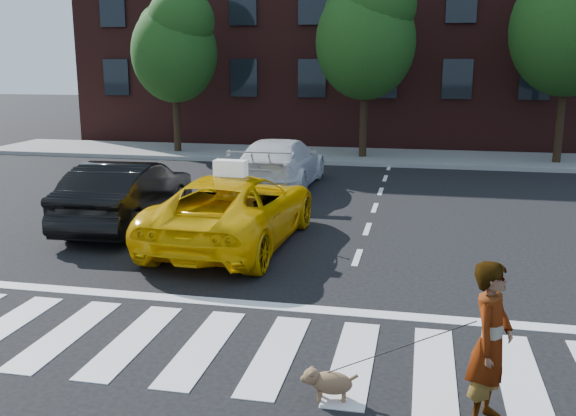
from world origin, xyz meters
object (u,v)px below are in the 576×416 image
at_px(dog, 327,382).
at_px(woman, 491,344).
at_px(tree_mid, 367,29).
at_px(tree_right, 571,15).
at_px(white_suv, 280,163).
at_px(tree_left, 175,42).
at_px(black_sedan, 127,194).
at_px(taxi, 234,209).

bearing_deg(dog, woman, -9.35).
height_order(tree_mid, woman, tree_mid).
bearing_deg(tree_right, white_suv, -146.09).
bearing_deg(tree_left, black_sedan, -74.26).
xyz_separation_m(black_sedan, woman, (7.31, -6.87, 0.12)).
distance_m(tree_mid, taxi, 12.89).
relative_size(white_suv, dog, 7.89).
height_order(tree_left, woman, tree_left).
xyz_separation_m(tree_mid, woman, (2.97, -18.08, -3.98)).
height_order(taxi, white_suv, white_suv).
relative_size(tree_right, taxi, 1.47).
bearing_deg(black_sedan, taxi, 159.83).
height_order(white_suv, dog, white_suv).
height_order(tree_left, tree_right, tree_right).
bearing_deg(tree_mid, black_sedan, -111.16).
bearing_deg(dog, tree_right, 66.16).
relative_size(tree_mid, taxi, 1.35).
bearing_deg(tree_mid, tree_left, 180.00).
bearing_deg(woman, tree_mid, 31.33).
bearing_deg(tree_left, taxi, -63.80).
bearing_deg(tree_right, tree_mid, 180.00).
xyz_separation_m(tree_mid, tree_right, (7.00, -0.00, 0.41)).
distance_m(white_suv, woman, 13.04).
xyz_separation_m(white_suv, dog, (3.21, -11.98, -0.53)).
bearing_deg(white_suv, taxi, 93.79).
height_order(taxi, dog, taxi).
bearing_deg(taxi, tree_right, -122.44).
bearing_deg(black_sedan, woman, 134.47).
distance_m(tree_mid, woman, 18.75).
height_order(tree_left, taxi, tree_left).
bearing_deg(tree_right, black_sedan, -135.32).
relative_size(tree_left, tree_mid, 0.92).
relative_size(tree_left, taxi, 1.24).
height_order(tree_right, taxi, tree_right).
distance_m(taxi, white_suv, 6.13).
xyz_separation_m(tree_left, taxi, (5.96, -12.12, -3.71)).
distance_m(tree_mid, white_suv, 7.53).
bearing_deg(black_sedan, dog, 127.36).
bearing_deg(taxi, woman, 129.81).
xyz_separation_m(tree_left, black_sedan, (3.16, -11.21, -3.68)).
height_order(tree_left, tree_mid, tree_mid).
relative_size(tree_mid, black_sedan, 1.55).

